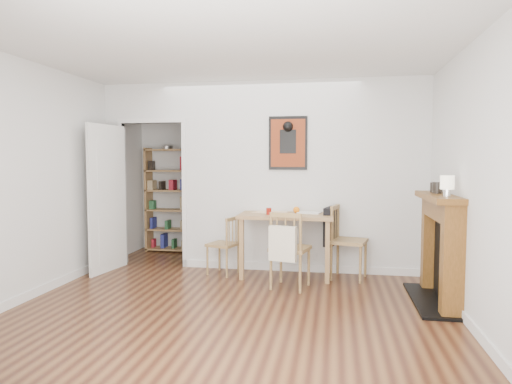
% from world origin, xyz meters
% --- Properties ---
extents(ground, '(5.20, 5.20, 0.00)m').
position_xyz_m(ground, '(0.00, 0.00, 0.00)').
color(ground, brown).
rests_on(ground, ground).
extents(room_shell, '(5.20, 5.20, 5.20)m').
position_xyz_m(room_shell, '(0.10, 1.34, 1.30)').
color(room_shell, beige).
rests_on(room_shell, ground).
extents(dining_table, '(1.21, 0.77, 0.82)m').
position_xyz_m(dining_table, '(0.41, 1.10, 0.72)').
color(dining_table, olive).
rests_on(dining_table, ground).
extents(chair_left, '(0.49, 0.49, 0.78)m').
position_xyz_m(chair_left, '(-0.44, 1.04, 0.39)').
color(chair_left, '#A47C4C').
rests_on(chair_left, ground).
extents(chair_right, '(0.62, 0.57, 0.95)m').
position_xyz_m(chair_right, '(1.19, 1.08, 0.49)').
color(chair_right, '#A47C4C').
rests_on(chair_right, ground).
extents(chair_front, '(0.55, 0.60, 0.92)m').
position_xyz_m(chair_front, '(0.51, 0.52, 0.47)').
color(chair_front, '#A47C4C').
rests_on(chair_front, ground).
extents(bookshelf, '(0.73, 0.29, 1.72)m').
position_xyz_m(bookshelf, '(-1.71, 2.40, 0.85)').
color(bookshelf, olive).
rests_on(bookshelf, ground).
extents(fireplace, '(0.45, 1.25, 1.16)m').
position_xyz_m(fireplace, '(2.16, 0.25, 0.62)').
color(fireplace, brown).
rests_on(fireplace, ground).
extents(red_glass, '(0.07, 0.07, 0.09)m').
position_xyz_m(red_glass, '(0.20, 0.94, 0.87)').
color(red_glass, maroon).
rests_on(red_glass, dining_table).
extents(orange_fruit, '(0.09, 0.09, 0.09)m').
position_xyz_m(orange_fruit, '(0.53, 1.17, 0.87)').
color(orange_fruit, orange).
rests_on(orange_fruit, dining_table).
extents(placemat, '(0.49, 0.42, 0.00)m').
position_xyz_m(placemat, '(0.19, 1.20, 0.83)').
color(placemat, beige).
rests_on(placemat, dining_table).
extents(notebook, '(0.33, 0.26, 0.01)m').
position_xyz_m(notebook, '(0.70, 1.17, 0.83)').
color(notebook, silver).
rests_on(notebook, dining_table).
extents(mantel_lamp, '(0.13, 0.13, 0.21)m').
position_xyz_m(mantel_lamp, '(2.11, -0.12, 1.29)').
color(mantel_lamp, silver).
rests_on(mantel_lamp, fireplace).
extents(ceramic_jar_a, '(0.10, 0.10, 0.12)m').
position_xyz_m(ceramic_jar_a, '(2.12, 0.37, 1.22)').
color(ceramic_jar_a, black).
rests_on(ceramic_jar_a, fireplace).
extents(ceramic_jar_b, '(0.09, 0.09, 0.11)m').
position_xyz_m(ceramic_jar_b, '(2.13, 0.55, 1.22)').
color(ceramic_jar_b, black).
rests_on(ceramic_jar_b, fireplace).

